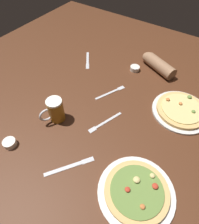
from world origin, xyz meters
The scene contains 11 objects.
ground_plane centered at (0.00, 0.00, -0.01)m, with size 2.40×2.40×0.03m, color #4C2816.
pizza_plate_near centered at (0.38, -0.28, 0.02)m, with size 0.34×0.34×0.05m.
pizza_plate_far centered at (0.38, 0.28, 0.02)m, with size 0.33×0.33×0.05m.
beer_mug_dark centered at (-0.18, -0.16, 0.07)m, with size 0.09×0.14×0.14m.
ramekin_sauce centered at (-0.02, 0.48, 0.02)m, with size 0.07×0.07×0.03m, color silver.
ramekin_butter centered at (-0.27, -0.43, 0.02)m, with size 0.07×0.07×0.03m, color silver.
fork_left centered at (0.06, -0.03, 0.00)m, with size 0.09×0.22×0.01m.
knife_right centered at (0.06, -0.35, 0.00)m, with size 0.16×0.21×0.01m.
fork_spare centered at (-0.04, 0.19, 0.00)m, with size 0.11×0.21×0.01m.
knife_spare centered at (-0.37, 0.38, 0.00)m, with size 0.14×0.18×0.01m.
diner_arm centered at (0.10, 0.58, 0.04)m, with size 0.28×0.18×0.08m.
Camera 1 is at (0.40, -0.59, 0.87)m, focal length 30.92 mm.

